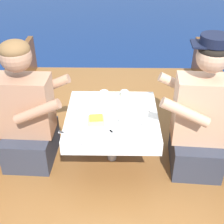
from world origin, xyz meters
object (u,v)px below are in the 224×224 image
at_px(person_port, 27,115).
at_px(sandwich, 96,120).
at_px(tin_can, 124,94).
at_px(coffee_cup_port, 104,94).
at_px(coffee_cup_starboard, 148,125).
at_px(person_starboard, 200,119).

xyz_separation_m(person_port, sandwich, (0.53, -0.13, 0.05)).
bearing_deg(tin_can, coffee_cup_port, -174.76).
bearing_deg(coffee_cup_starboard, coffee_cup_port, 127.27).
bearing_deg(coffee_cup_port, sandwich, -96.95).
bearing_deg(coffee_cup_starboard, person_port, 168.25).
relative_size(person_starboard, sandwich, 8.69).
height_order(coffee_cup_port, tin_can, coffee_cup_port).
height_order(person_starboard, tin_can, person_starboard).
relative_size(person_starboard, coffee_cup_starboard, 11.17).
distance_m(person_port, tin_can, 0.77).
bearing_deg(sandwich, coffee_cup_starboard, -8.27).
bearing_deg(person_starboard, sandwich, 9.66).
distance_m(person_port, sandwich, 0.55).
bearing_deg(sandwich, coffee_cup_port, 83.05).
distance_m(person_starboard, tin_can, 0.62).
bearing_deg(person_starboard, coffee_cup_port, -18.12).
distance_m(coffee_cup_port, tin_can, 0.16).
bearing_deg(tin_can, sandwich, -118.63).
bearing_deg(person_port, coffee_cup_port, 24.31).
xyz_separation_m(coffee_cup_port, tin_can, (0.16, 0.01, -0.00)).
height_order(coffee_cup_starboard, tin_can, tin_can).
xyz_separation_m(person_starboard, tin_can, (-0.54, 0.30, 0.03)).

